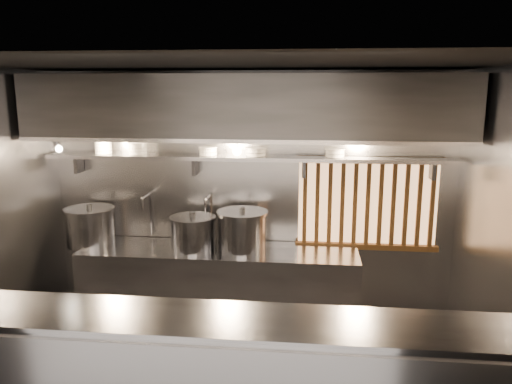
% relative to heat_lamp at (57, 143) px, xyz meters
% --- Properties ---
extents(ceiling, '(4.50, 4.50, 0.00)m').
position_rel_heat_lamp_xyz_m(ceiling, '(1.90, -0.85, 0.73)').
color(ceiling, black).
rests_on(ceiling, wall_back).
extents(wall_back, '(4.50, 0.00, 4.50)m').
position_rel_heat_lamp_xyz_m(wall_back, '(1.90, 0.65, -0.67)').
color(wall_back, gray).
rests_on(wall_back, floor).
extents(wall_right, '(0.00, 3.00, 3.00)m').
position_rel_heat_lamp_xyz_m(wall_right, '(4.15, -0.85, -0.67)').
color(wall_right, gray).
rests_on(wall_right, floor).
extents(cooking_bench, '(3.00, 0.70, 0.90)m').
position_rel_heat_lamp_xyz_m(cooking_bench, '(1.60, 0.28, -1.62)').
color(cooking_bench, '#96969B').
rests_on(cooking_bench, floor).
extents(bowl_shelf, '(4.40, 0.34, 0.04)m').
position_rel_heat_lamp_xyz_m(bowl_shelf, '(1.90, 0.47, -0.19)').
color(bowl_shelf, '#96969B').
rests_on(bowl_shelf, wall_back).
extents(exhaust_hood, '(4.40, 0.81, 0.65)m').
position_rel_heat_lamp_xyz_m(exhaust_hood, '(1.90, 0.25, 0.36)').
color(exhaust_hood, '#2D2D30').
rests_on(exhaust_hood, ceiling).
extents(wood_screen, '(1.56, 0.09, 1.04)m').
position_rel_heat_lamp_xyz_m(wood_screen, '(3.20, 0.60, -0.69)').
color(wood_screen, '#FFB772').
rests_on(wood_screen, wall_back).
extents(faucet_left, '(0.04, 0.30, 0.50)m').
position_rel_heat_lamp_xyz_m(faucet_left, '(0.75, 0.52, -0.76)').
color(faucet_left, silver).
rests_on(faucet_left, wall_back).
extents(faucet_right, '(0.04, 0.30, 0.50)m').
position_rel_heat_lamp_xyz_m(faucet_right, '(1.45, 0.52, -0.76)').
color(faucet_right, silver).
rests_on(faucet_right, wall_back).
extents(heat_lamp, '(0.25, 0.35, 0.20)m').
position_rel_heat_lamp_xyz_m(heat_lamp, '(0.00, 0.00, 0.00)').
color(heat_lamp, '#96969B').
rests_on(heat_lamp, exhaust_hood).
extents(pendant_bulb, '(0.09, 0.09, 0.19)m').
position_rel_heat_lamp_xyz_m(pendant_bulb, '(1.80, 0.35, -0.11)').
color(pendant_bulb, '#2D2D30').
rests_on(pendant_bulb, exhaust_hood).
extents(stock_pot_left, '(0.57, 0.57, 0.46)m').
position_rel_heat_lamp_xyz_m(stock_pot_left, '(0.15, 0.31, -0.96)').
color(stock_pot_left, '#96969B').
rests_on(stock_pot_left, cooking_bench).
extents(stock_pot_mid, '(0.64, 0.64, 0.41)m').
position_rel_heat_lamp_xyz_m(stock_pot_mid, '(1.33, 0.23, -0.98)').
color(stock_pot_mid, '#96969B').
rests_on(stock_pot_mid, cooking_bench).
extents(stock_pot_right, '(0.68, 0.68, 0.48)m').
position_rel_heat_lamp_xyz_m(stock_pot_right, '(1.86, 0.27, -0.95)').
color(stock_pot_right, '#96969B').
rests_on(stock_pot_right, cooking_bench).
extents(bowl_stack_0, '(0.20, 0.20, 0.17)m').
position_rel_heat_lamp_xyz_m(bowl_stack_0, '(0.29, 0.47, -0.08)').
color(bowl_stack_0, white).
rests_on(bowl_stack_0, bowl_shelf).
extents(bowl_stack_1, '(0.22, 0.22, 0.13)m').
position_rel_heat_lamp_xyz_m(bowl_stack_1, '(0.68, 0.47, -0.10)').
color(bowl_stack_1, white).
rests_on(bowl_stack_1, bowl_shelf).
extents(bowl_stack_2, '(0.21, 0.21, 0.09)m').
position_rel_heat_lamp_xyz_m(bowl_stack_2, '(1.46, 0.47, -0.12)').
color(bowl_stack_2, white).
rests_on(bowl_stack_2, bowl_shelf).
extents(bowl_stack_3, '(0.23, 0.23, 0.09)m').
position_rel_heat_lamp_xyz_m(bowl_stack_3, '(1.98, 0.47, -0.12)').
color(bowl_stack_3, white).
rests_on(bowl_stack_3, bowl_shelf).
extents(bowl_stack_4, '(0.21, 0.21, 0.09)m').
position_rel_heat_lamp_xyz_m(bowl_stack_4, '(2.82, 0.47, -0.12)').
color(bowl_stack_4, white).
rests_on(bowl_stack_4, bowl_shelf).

